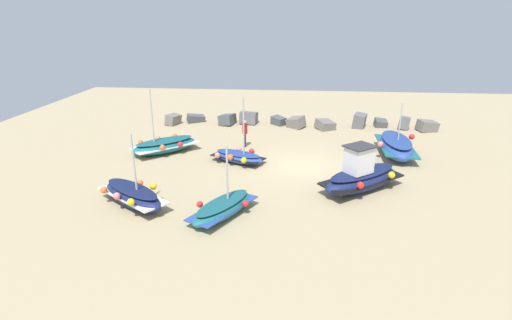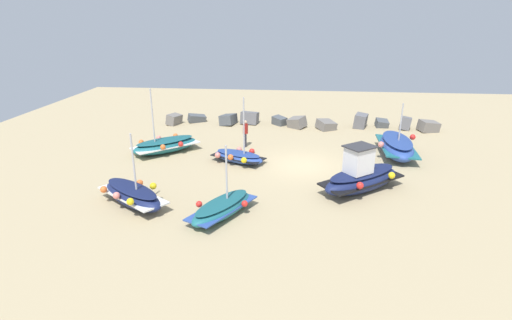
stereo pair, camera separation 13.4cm
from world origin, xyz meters
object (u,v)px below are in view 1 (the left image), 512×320
(fishing_boat_1, at_px, (361,176))
(person_walking, at_px, (245,132))
(fishing_boat_5, at_px, (133,195))
(fishing_boat_4, at_px, (165,145))
(fishing_boat_0, at_px, (238,156))
(fishing_boat_2, at_px, (223,208))
(fishing_boat_3, at_px, (396,146))

(fishing_boat_1, bearing_deg, person_walking, -82.84)
(fishing_boat_5, xyz_separation_m, person_walking, (3.88, 8.63, 0.50))
(person_walking, bearing_deg, fishing_boat_4, 9.52)
(fishing_boat_0, height_order, fishing_boat_4, fishing_boat_4)
(fishing_boat_1, height_order, fishing_boat_2, fishing_boat_2)
(fishing_boat_4, bearing_deg, fishing_boat_0, -57.48)
(fishing_boat_0, xyz_separation_m, fishing_boat_4, (-4.60, 1.26, 0.12))
(fishing_boat_0, relative_size, person_walking, 2.21)
(fishing_boat_3, bearing_deg, fishing_boat_5, 123.51)
(fishing_boat_5, bearing_deg, fishing_boat_0, -87.48)
(fishing_boat_0, distance_m, fishing_boat_3, 9.31)
(fishing_boat_0, relative_size, fishing_boat_5, 0.99)
(fishing_boat_0, xyz_separation_m, fishing_boat_1, (6.29, -3.28, 0.37))
(fishing_boat_0, relative_size, fishing_boat_2, 1.03)
(fishing_boat_5, height_order, person_walking, fishing_boat_5)
(fishing_boat_1, distance_m, fishing_boat_3, 5.99)
(fishing_boat_0, xyz_separation_m, fishing_boat_2, (0.24, -6.43, 0.04))
(fishing_boat_0, relative_size, fishing_boat_4, 0.92)
(fishing_boat_0, height_order, fishing_boat_5, fishing_boat_0)
(fishing_boat_4, bearing_deg, fishing_boat_1, -64.76)
(fishing_boat_4, distance_m, person_walking, 4.94)
(fishing_boat_5, bearing_deg, person_walking, -78.35)
(fishing_boat_0, bearing_deg, fishing_boat_2, 116.94)
(fishing_boat_5, bearing_deg, fishing_boat_3, -112.90)
(fishing_boat_0, distance_m, person_walking, 2.90)
(fishing_boat_3, relative_size, person_walking, 2.65)
(fishing_boat_3, xyz_separation_m, fishing_boat_5, (-12.90, -7.82, -0.10))
(fishing_boat_2, relative_size, fishing_boat_5, 0.95)
(fishing_boat_0, height_order, person_walking, fishing_boat_0)
(fishing_boat_0, distance_m, fishing_boat_4, 4.77)
(fishing_boat_1, relative_size, fishing_boat_2, 1.21)
(fishing_boat_1, distance_m, fishing_boat_5, 10.42)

